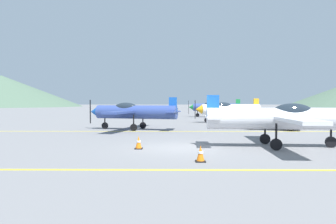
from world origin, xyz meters
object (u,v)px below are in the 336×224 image
at_px(traffic_cone_front, 139,143).
at_px(airplane_mid, 133,112).
at_px(airplane_far, 228,109).
at_px(car_sedan, 271,119).
at_px(traffic_cone_side, 200,154).
at_px(airplane_back, 214,107).
at_px(airplane_near, 280,118).

bearing_deg(traffic_cone_front, airplane_mid, 98.38).
relative_size(airplane_far, car_sedan, 1.76).
xyz_separation_m(airplane_far, traffic_cone_side, (-4.88, -21.48, -1.10)).
relative_size(airplane_mid, airplane_back, 0.99).
bearing_deg(airplane_back, traffic_cone_front, -104.35).
bearing_deg(airplane_back, car_sedan, -84.85).
distance_m(car_sedan, traffic_cone_front, 13.64).
xyz_separation_m(airplane_mid, traffic_cone_front, (1.45, -9.81, -1.10)).
distance_m(airplane_near, traffic_cone_front, 6.76).
xyz_separation_m(car_sedan, traffic_cone_front, (-9.20, -10.05, -0.56)).
xyz_separation_m(car_sedan, traffic_cone_side, (-6.68, -13.09, -0.56)).
bearing_deg(traffic_cone_side, traffic_cone_front, 129.67).
height_order(airplane_far, traffic_cone_front, airplane_far).
bearing_deg(traffic_cone_front, airplane_near, 5.45).
height_order(airplane_mid, traffic_cone_side, airplane_mid).
relative_size(airplane_mid, airplane_far, 1.00).
bearing_deg(traffic_cone_side, airplane_back, 81.28).
bearing_deg(airplane_mid, airplane_far, 44.23).
distance_m(airplane_near, airplane_far, 17.82).
xyz_separation_m(airplane_mid, traffic_cone_side, (3.97, -12.86, -1.10)).
bearing_deg(airplane_far, airplane_back, 89.63).
xyz_separation_m(airplane_near, airplane_mid, (-8.08, 9.18, 0.00)).
height_order(traffic_cone_front, traffic_cone_side, same).
xyz_separation_m(airplane_near, traffic_cone_front, (-6.64, -0.63, -1.10)).
bearing_deg(airplane_far, traffic_cone_side, -102.80).
bearing_deg(airplane_near, airplane_far, 87.52).
xyz_separation_m(airplane_mid, airplane_far, (8.85, 8.62, 0.00)).
bearing_deg(airplane_mid, airplane_back, 65.31).
bearing_deg(traffic_cone_side, airplane_near, 41.86).
relative_size(airplane_near, car_sedan, 1.77).
distance_m(airplane_mid, car_sedan, 10.67).
xyz_separation_m(airplane_near, airplane_back, (0.84, 28.59, 0.00)).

